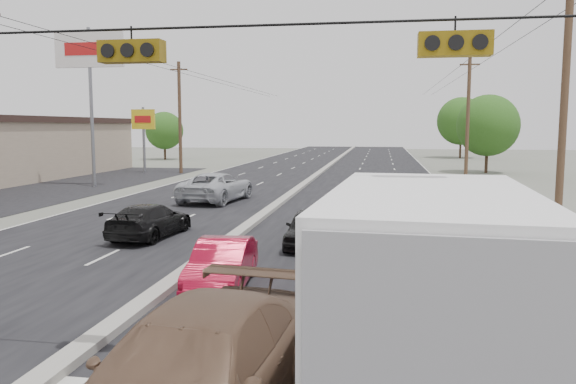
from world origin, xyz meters
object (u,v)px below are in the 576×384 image
Objects in this scene: box_truck at (427,305)px; utility_pole_right_c at (468,116)px; utility_pole_left_c at (180,117)px; queue_car_c at (336,217)px; tan_sedan at (193,378)px; utility_pole_right_b at (564,105)px; oncoming_near at (150,221)px; queue_car_b at (359,243)px; tree_right_mid at (488,125)px; tree_right_far at (461,121)px; red_sedan at (222,265)px; pole_sign_billboard at (89,59)px; queue_car_d at (473,273)px; queue_car_a at (309,228)px; oncoming_far at (217,187)px; tree_left_far at (164,131)px; pole_sign_far at (143,125)px.

utility_pole_right_c is at bearing 84.55° from box_truck.
queue_car_c is at bearing -58.45° from utility_pole_left_c.
box_truck is 3.38m from tan_sedan.
utility_pole_right_b is 2.23× the size of oncoming_near.
queue_car_b is 5.44m from queue_car_c.
tree_right_far reaches higher than tree_right_mid.
oncoming_near is (-4.65, 6.15, 0.01)m from red_sedan.
oncoming_near is at bearing -118.87° from utility_pole_right_c.
utility_pole_left_c is at bearing 80.54° from pole_sign_billboard.
utility_pole_left_c reaches higher than queue_car_d.
utility_pole_right_b is 11.27m from queue_car_a.
red_sedan is 0.66× the size of oncoming_far.
oncoming_far is (-7.46, 8.39, 0.17)m from queue_car_c.
utility_pole_right_c is 1.63× the size of tree_left_far.
tree_left_far is 52.14m from oncoming_near.
utility_pole_right_b is at bearing 36.79° from red_sedan.
utility_pole_right_c is (0.00, 25.00, 0.00)m from utility_pole_right_b.
tan_sedan is at bearing -81.44° from red_sedan.
utility_pole_left_c is 1.00× the size of utility_pole_right_b.
pole_sign_far is at bearing 130.20° from queue_car_c.
red_sedan is 4.55m from queue_car_b.
utility_pole_left_c is 37.65m from red_sedan.
red_sedan is at bearing -63.37° from pole_sign_far.
pole_sign_billboard is 12.89m from pole_sign_far.
utility_pole_left_c is at bearing 0.00° from pole_sign_far.
tree_right_mid is at bearing -121.89° from oncoming_far.
utility_pole_right_b is at bearing 22.45° from queue_car_a.
pole_sign_far is at bearing -180.00° from utility_pole_right_c.
oncoming_near is at bearing 149.90° from queue_car_d.
pole_sign_billboard reaches higher than utility_pole_left_c.
utility_pole_right_c is at bearing 70.96° from queue_car_a.
oncoming_near is (-8.11, 3.19, -0.08)m from queue_car_b.
pole_sign_billboard is at bearing 120.65° from red_sedan.
utility_pole_right_b reaches higher than tree_right_far.
queue_car_b reaches higher than queue_car_d.
utility_pole_left_c is 25.00m from utility_pole_right_c.
queue_car_c is (16.23, -26.42, -4.46)m from utility_pole_left_c.
queue_car_c is (0.73, 15.25, -0.21)m from tan_sedan.
tree_right_far is 1.17× the size of box_truck.
tree_right_mid reaches higher than oncoming_near.
queue_car_c is (-12.27, -56.42, -4.31)m from tree_right_far.
pole_sign_billboard is 1.83× the size of pole_sign_far.
box_truck is 1.56× the size of queue_car_b.
tree_right_mid is (31.00, 5.00, -0.07)m from pole_sign_far.
queue_car_a is 0.86× the size of queue_car_b.
pole_sign_far is at bearing -48.55° from oncoming_far.
box_truck is at bearing 132.06° from oncoming_near.
red_sedan is at bearing -54.99° from pole_sign_billboard.
utility_pole_left_c is 2.13× the size of queue_car_c.
box_truck is at bearing -77.00° from queue_car_c.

